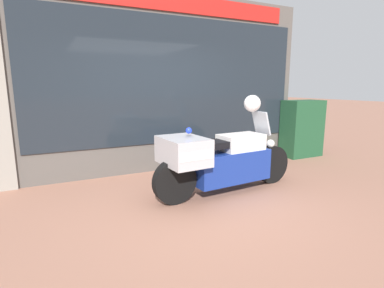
% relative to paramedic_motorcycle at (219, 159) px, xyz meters
% --- Properties ---
extents(ground_plane, '(60.00, 60.00, 0.00)m').
position_rel_paramedic_motorcycle_xyz_m(ground_plane, '(-0.44, -0.16, -0.55)').
color(ground_plane, '#9E6B56').
extents(shop_building, '(6.66, 0.55, 3.37)m').
position_rel_paramedic_motorcycle_xyz_m(shop_building, '(-0.89, 1.84, 1.14)').
color(shop_building, '#56514C').
rests_on(shop_building, ground).
extents(window_display, '(5.23, 0.30, 1.88)m').
position_rel_paramedic_motorcycle_xyz_m(window_display, '(-0.03, 1.87, -0.10)').
color(window_display, slate).
rests_on(window_display, ground).
extents(paramedic_motorcycle, '(2.51, 0.79, 1.24)m').
position_rel_paramedic_motorcycle_xyz_m(paramedic_motorcycle, '(0.00, 0.00, 0.00)').
color(paramedic_motorcycle, black).
rests_on(paramedic_motorcycle, ground).
extents(utility_cabinet, '(0.93, 0.51, 1.31)m').
position_rel_paramedic_motorcycle_xyz_m(utility_cabinet, '(3.09, 1.34, 0.11)').
color(utility_cabinet, '#1E4C2D').
rests_on(utility_cabinet, ground).
extents(white_helmet, '(0.26, 0.26, 0.26)m').
position_rel_paramedic_motorcycle_xyz_m(white_helmet, '(0.63, 0.05, 0.82)').
color(white_helmet, white).
rests_on(white_helmet, paramedic_motorcycle).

